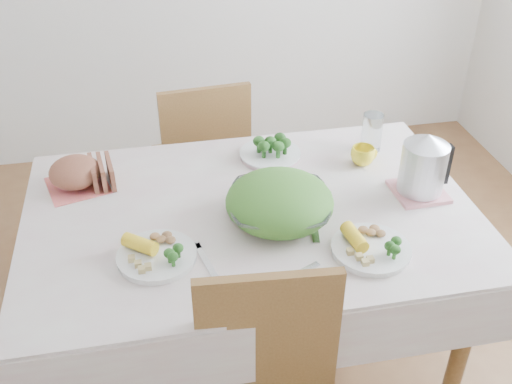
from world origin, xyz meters
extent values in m
plane|color=brown|center=(0.00, 0.00, 0.00)|extent=(3.60, 3.60, 0.00)
cube|color=brown|center=(0.00, 0.00, 0.38)|extent=(1.40, 0.90, 0.75)
cube|color=beige|center=(0.00, 0.00, 0.76)|extent=(1.50, 1.00, 0.01)
cube|color=brown|center=(-0.09, 0.86, 0.47)|extent=(0.45, 0.45, 0.91)
imported|color=white|center=(0.08, -0.06, 0.80)|extent=(0.38, 0.38, 0.08)
cylinder|color=white|center=(-0.32, -0.19, 0.77)|extent=(0.33, 0.33, 0.02)
cylinder|color=white|center=(0.32, -0.28, 0.77)|extent=(0.29, 0.29, 0.02)
cylinder|color=beige|center=(0.14, 0.33, 0.77)|extent=(0.31, 0.31, 0.02)
cube|color=#DC5F59|center=(-0.58, 0.26, 0.76)|extent=(0.25, 0.25, 0.00)
ellipsoid|color=brown|center=(-0.58, 0.26, 0.82)|extent=(0.22, 0.21, 0.11)
imported|color=yellow|center=(0.46, 0.21, 0.80)|extent=(0.12, 0.12, 0.07)
cylinder|color=white|center=(0.53, 0.31, 0.83)|extent=(0.10, 0.10, 0.15)
cube|color=pink|center=(0.59, -0.01, 0.77)|extent=(0.18, 0.18, 0.01)
cylinder|color=#B2B5BA|center=(0.59, -0.01, 0.88)|extent=(0.19, 0.19, 0.22)
cube|color=silver|center=(-0.18, -0.22, 0.76)|extent=(0.06, 0.17, 0.00)
cube|color=silver|center=(0.18, -0.12, 0.76)|extent=(0.06, 0.19, 0.00)
cube|color=silver|center=(0.07, -0.34, 0.76)|extent=(0.16, 0.09, 0.00)
camera|label=1|loc=(-0.30, -1.59, 1.94)|focal=42.00mm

